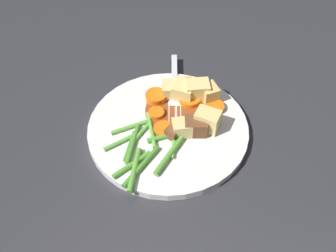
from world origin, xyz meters
TOP-DOWN VIEW (x-y plane):
  - ground_plane at (0.00, 0.00)m, footprint 3.00×3.00m
  - dinner_plate at (0.00, 0.00)m, footprint 0.25×0.25m
  - stew_sauce at (0.04, -0.00)m, footprint 0.12×0.12m
  - carrot_slice_0 at (0.01, 0.03)m, footprint 0.04×0.04m
  - carrot_slice_1 at (0.06, -0.00)m, footprint 0.04×0.04m
  - carrot_slice_2 at (0.09, 0.02)m, footprint 0.04×0.04m
  - carrot_slice_3 at (0.07, -0.04)m, footprint 0.05×0.05m
  - carrot_slice_4 at (-0.01, -0.00)m, footprint 0.03×0.03m
  - carrot_slice_5 at (0.04, 0.05)m, footprint 0.05×0.05m
  - potato_chunk_0 at (-0.00, -0.03)m, footprint 0.04×0.04m
  - potato_chunk_1 at (0.07, 0.01)m, footprint 0.04×0.04m
  - potato_chunk_2 at (0.09, -0.02)m, footprint 0.04×0.04m
  - potato_chunk_3 at (0.03, -0.05)m, footprint 0.03×0.04m
  - potato_chunk_4 at (0.06, 0.04)m, footprint 0.04×0.04m
  - potato_chunk_5 at (0.08, -0.01)m, footprint 0.05×0.05m
  - meat_chunk_0 at (-0.01, -0.02)m, footprint 0.02×0.02m
  - meat_chunk_1 at (0.01, -0.04)m, footprint 0.04×0.04m
  - green_bean_0 at (-0.09, -0.00)m, footprint 0.06×0.02m
  - green_bean_1 at (-0.10, -0.01)m, footprint 0.07×0.04m
  - green_bean_2 at (-0.06, 0.02)m, footprint 0.07×0.04m
  - green_bean_3 at (-0.02, 0.02)m, footprint 0.06×0.05m
  - green_bean_4 at (-0.05, -0.04)m, footprint 0.08×0.01m
  - green_bean_5 at (-0.04, 0.02)m, footprint 0.05×0.01m
  - green_bean_6 at (-0.09, -0.01)m, footprint 0.08×0.01m
  - green_bean_7 at (-0.07, 0.02)m, footprint 0.05×0.03m
  - green_bean_8 at (-0.02, -0.03)m, footprint 0.05×0.03m
  - green_bean_9 at (-0.04, 0.05)m, footprint 0.05×0.04m
  - green_bean_10 at (-0.02, -0.01)m, footprint 0.05×0.04m
  - green_bean_11 at (-0.07, 0.04)m, footprint 0.05×0.03m
  - fork at (0.07, 0.04)m, footprint 0.15×0.11m

SIDE VIEW (x-z plane):
  - ground_plane at x=0.00m, z-range 0.00..0.00m
  - dinner_plate at x=0.00m, z-range 0.00..0.01m
  - stew_sauce at x=0.04m, z-range 0.01..0.02m
  - fork at x=0.07m, z-range 0.01..0.02m
  - green_bean_5 at x=-0.04m, z-range 0.01..0.02m
  - green_bean_8 at x=-0.02m, z-range 0.01..0.02m
  - green_bean_9 at x=-0.04m, z-range 0.01..0.02m
  - green_bean_11 at x=-0.07m, z-range 0.01..0.02m
  - green_bean_3 at x=-0.02m, z-range 0.01..0.02m
  - green_bean_7 at x=-0.07m, z-range 0.01..0.02m
  - green_bean_0 at x=-0.09m, z-range 0.01..0.02m
  - green_bean_2 at x=-0.06m, z-range 0.01..0.02m
  - green_bean_6 at x=-0.09m, z-range 0.01..0.02m
  - green_bean_10 at x=-0.02m, z-range 0.01..0.02m
  - carrot_slice_4 at x=-0.01m, z-range 0.01..0.02m
  - carrot_slice_3 at x=0.07m, z-range 0.01..0.02m
  - green_bean_1 at x=-0.10m, z-range 0.01..0.02m
  - green_bean_4 at x=-0.05m, z-range 0.01..0.02m
  - carrot_slice_0 at x=0.01m, z-range 0.01..0.02m
  - carrot_slice_1 at x=0.06m, z-range 0.01..0.02m
  - carrot_slice_5 at x=0.04m, z-range 0.01..0.03m
  - carrot_slice_2 at x=0.09m, z-range 0.01..0.03m
  - meat_chunk_0 at x=-0.01m, z-range 0.01..0.03m
  - potato_chunk_4 at x=0.06m, z-range 0.01..0.04m
  - potato_chunk_0 at x=0.00m, z-range 0.01..0.04m
  - meat_chunk_1 at x=0.01m, z-range 0.01..0.04m
  - potato_chunk_2 at x=0.09m, z-range 0.01..0.04m
  - potato_chunk_1 at x=0.07m, z-range 0.01..0.04m
  - potato_chunk_3 at x=0.03m, z-range 0.01..0.05m
  - potato_chunk_5 at x=0.08m, z-range 0.01..0.05m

